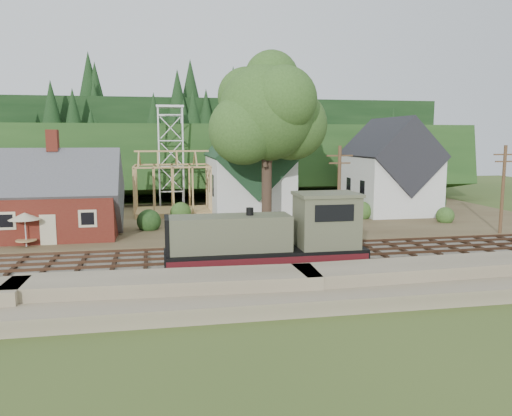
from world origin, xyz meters
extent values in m
plane|color=#384C1E|center=(0.00, 0.00, 0.00)|extent=(140.00, 140.00, 0.00)
cube|color=#7F7259|center=(0.00, -8.50, 0.00)|extent=(64.00, 5.00, 1.60)
cube|color=#726B5B|center=(0.00, 0.00, 0.08)|extent=(64.00, 11.00, 0.16)
cube|color=brown|center=(0.00, 18.00, 0.15)|extent=(64.00, 26.00, 0.30)
cube|color=#1E3F19|center=(0.00, 42.00, 0.00)|extent=(70.00, 28.96, 12.74)
cube|color=black|center=(0.00, 58.00, 0.00)|extent=(80.00, 20.00, 12.00)
cube|color=#5A1B14|center=(-16.00, 11.00, 2.20)|extent=(10.00, 7.00, 3.80)
cube|color=#4C4C51|center=(-16.00, 11.00, 4.10)|extent=(10.80, 7.41, 7.41)
cube|color=#5A1B14|center=(-16.00, 11.00, 8.40)|extent=(0.90, 0.90, 1.80)
cube|color=beige|center=(-16.00, 7.48, 1.50)|extent=(1.20, 0.06, 2.40)
cube|color=silver|center=(2.00, 20.00, 3.50)|extent=(8.00, 12.00, 6.40)
cube|color=#17331E|center=(2.00, 20.00, 6.70)|extent=(8.40, 12.96, 8.40)
cube|color=silver|center=(2.00, 14.00, 8.70)|extent=(2.40, 2.40, 4.00)
cone|color=#17331E|center=(2.00, 14.00, 12.00)|extent=(5.37, 5.37, 2.60)
cube|color=silver|center=(18.00, 19.00, 3.50)|extent=(8.00, 10.00, 6.40)
cube|color=black|center=(18.00, 19.00, 6.70)|extent=(8.40, 10.80, 8.40)
cube|color=tan|center=(-6.00, 22.00, 0.55)|extent=(8.00, 6.00, 0.50)
cube|color=tan|center=(-6.00, 22.00, 7.20)|extent=(8.00, 0.18, 0.18)
cube|color=silver|center=(-7.40, 26.60, 6.30)|extent=(0.18, 0.18, 12.00)
cube|color=silver|center=(-4.60, 26.60, 6.30)|extent=(0.18, 0.18, 12.00)
cube|color=silver|center=(-7.40, 29.40, 6.30)|extent=(0.18, 0.18, 12.00)
cube|color=silver|center=(-4.60, 29.40, 6.30)|extent=(0.18, 0.18, 12.00)
cube|color=silver|center=(-6.00, 28.00, 12.30)|extent=(3.20, 3.20, 0.25)
cylinder|color=#38281E|center=(2.00, 10.00, 4.30)|extent=(0.90, 0.90, 8.00)
sphere|color=#304F1D|center=(2.00, 10.00, 10.80)|extent=(8.40, 8.40, 8.40)
sphere|color=#304F1D|center=(4.50, 11.00, 9.80)|extent=(6.40, 6.40, 6.40)
sphere|color=#304F1D|center=(-0.20, 9.20, 9.30)|extent=(6.00, 6.00, 6.00)
cylinder|color=#4C331E|center=(7.00, 5.20, 4.00)|extent=(0.28, 0.28, 8.00)
cube|color=#4C331E|center=(7.00, 5.20, 7.20)|extent=(2.20, 0.12, 0.12)
cube|color=#4C331E|center=(7.00, 5.20, 6.60)|extent=(1.80, 0.12, 0.12)
cylinder|color=#4C331E|center=(22.00, 5.20, 4.00)|extent=(0.28, 0.28, 8.00)
cube|color=#4C331E|center=(22.00, 5.20, 7.20)|extent=(2.20, 0.12, 0.12)
cube|color=#4C331E|center=(22.00, 5.20, 6.60)|extent=(1.80, 0.12, 0.12)
cube|color=black|center=(-0.79, -3.00, 0.34)|extent=(12.51, 2.61, 0.36)
cube|color=black|center=(-0.79, -3.00, 1.08)|extent=(12.51, 3.02, 1.15)
cube|color=#54533D|center=(-3.09, -3.00, 2.75)|extent=(7.51, 2.40, 2.19)
cube|color=#54533D|center=(3.17, -3.00, 3.32)|extent=(3.75, 2.92, 3.34)
cube|color=#54533D|center=(3.17, -3.00, 5.05)|extent=(3.96, 3.13, 0.21)
cube|color=black|center=(3.17, -4.48, 4.05)|extent=(2.50, 0.06, 1.04)
cube|color=#480F13|center=(-0.79, -4.53, 1.08)|extent=(12.51, 0.04, 0.73)
cube|color=#480F13|center=(-0.79, -1.47, 1.08)|extent=(12.51, 0.04, 0.73)
cylinder|color=black|center=(-1.83, -3.00, 3.95)|extent=(0.46, 0.46, 0.73)
imported|color=#5181AF|center=(-2.72, 12.68, 0.90)|extent=(1.57, 3.59, 1.20)
imported|color=#B4180E|center=(20.85, 15.40, 0.92)|extent=(4.62, 2.48, 1.23)
cylinder|color=silver|center=(-17.57, 7.18, 1.49)|extent=(0.11, 0.11, 2.38)
cylinder|color=tan|center=(-17.57, 7.18, 0.79)|extent=(1.51, 1.51, 0.09)
cone|color=beige|center=(-17.57, 7.18, 2.68)|extent=(2.38, 2.38, 0.54)
camera|label=1|loc=(-7.18, -33.18, 8.61)|focal=35.00mm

